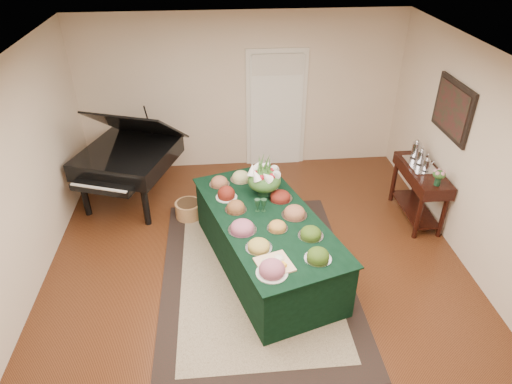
{
  "coord_description": "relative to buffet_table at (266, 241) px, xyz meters",
  "views": [
    {
      "loc": [
        -0.44,
        -4.47,
        4.07
      ],
      "look_at": [
        0.0,
        0.3,
        1.05
      ],
      "focal_mm": 32.0,
      "sensor_mm": 36.0,
      "label": 1
    }
  ],
  "objects": [
    {
      "name": "ground",
      "position": [
        -0.12,
        -0.13,
        -0.39
      ],
      "size": [
        6.0,
        6.0,
        0.0
      ],
      "primitive_type": "plane",
      "color": "black",
      "rests_on": "ground"
    },
    {
      "name": "area_rug",
      "position": [
        -0.14,
        -0.21,
        -0.39
      ],
      "size": [
        2.41,
        3.37,
        0.01
      ],
      "color": "black",
      "rests_on": "ground"
    },
    {
      "name": "kitchen_doorway",
      "position": [
        0.48,
        2.84,
        0.63
      ],
      "size": [
        1.05,
        0.07,
        2.1
      ],
      "color": "silver",
      "rests_on": "ground"
    },
    {
      "name": "buffet_table",
      "position": [
        0.0,
        0.0,
        0.0
      ],
      "size": [
        1.88,
        2.76,
        0.78
      ],
      "color": "black",
      "rests_on": "ground"
    },
    {
      "name": "food_platters",
      "position": [
        -0.03,
        0.06,
        0.44
      ],
      "size": [
        1.33,
        2.38,
        0.14
      ],
      "color": "silver",
      "rests_on": "buffet_table"
    },
    {
      "name": "cutting_board",
      "position": [
        -0.02,
        -0.88,
        0.42
      ],
      "size": [
        0.45,
        0.45,
        0.1
      ],
      "color": "tan",
      "rests_on": "buffet_table"
    },
    {
      "name": "green_goblets",
      "position": [
        -0.06,
        0.13,
        0.48
      ],
      "size": [
        0.15,
        0.08,
        0.18
      ],
      "color": "#14321D",
      "rests_on": "buffet_table"
    },
    {
      "name": "floral_centerpiece",
      "position": [
        0.03,
        0.53,
        0.66
      ],
      "size": [
        0.46,
        0.46,
        0.46
      ],
      "color": "#14321D",
      "rests_on": "buffet_table"
    },
    {
      "name": "grand_piano",
      "position": [
        -1.94,
        1.75,
        0.4
      ],
      "size": [
        1.77,
        1.85,
        1.62
      ],
      "color": "black",
      "rests_on": "ground"
    },
    {
      "name": "wicker_basket",
      "position": [
        -1.05,
        1.21,
        -0.27
      ],
      "size": [
        0.4,
        0.4,
        0.25
      ],
      "primitive_type": "cylinder",
      "color": "#A16F41",
      "rests_on": "ground"
    },
    {
      "name": "mahogany_sideboard",
      "position": [
        2.38,
        0.89,
        0.25
      ],
      "size": [
        0.45,
        1.17,
        0.84
      ],
      "color": "black",
      "rests_on": "ground"
    },
    {
      "name": "tea_service",
      "position": [
        2.38,
        1.05,
        0.57
      ],
      "size": [
        0.34,
        0.58,
        0.3
      ],
      "color": "silver",
      "rests_on": "mahogany_sideboard"
    },
    {
      "name": "pink_bouquet",
      "position": [
        2.38,
        0.45,
        0.61
      ],
      "size": [
        0.19,
        0.19,
        0.24
      ],
      "color": "#14321D",
      "rests_on": "mahogany_sideboard"
    },
    {
      "name": "wall_painting",
      "position": [
        2.6,
        0.89,
        1.36
      ],
      "size": [
        0.05,
        0.95,
        0.75
      ],
      "color": "black",
      "rests_on": "ground"
    }
  ]
}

